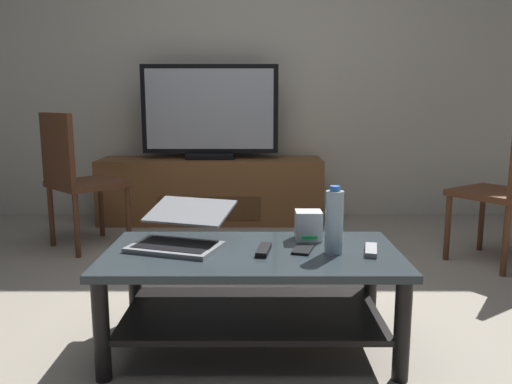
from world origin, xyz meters
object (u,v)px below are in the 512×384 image
at_px(laptop, 182,232).
at_px(water_bottle_near, 335,222).
at_px(media_cabinet, 213,190).
at_px(dining_chair, 510,187).
at_px(coffee_table, 253,281).
at_px(router_box, 310,225).
at_px(soundbar_remote, 372,250).
at_px(side_chair, 77,174).
at_px(tv_remote, 265,250).
at_px(cell_phone, 304,249).
at_px(television, 211,114).

xyz_separation_m(laptop, water_bottle_near, (0.61, -0.11, 0.07)).
relative_size(media_cabinet, dining_chair, 2.12).
xyz_separation_m(coffee_table, router_box, (0.24, 0.17, 0.19)).
bearing_deg(dining_chair, router_box, -145.71).
bearing_deg(dining_chair, media_cabinet, 148.18).
bearing_deg(router_box, soundbar_remote, -40.97).
relative_size(side_chair, laptop, 2.01).
xyz_separation_m(dining_chair, tv_remote, (-1.50, -1.08, -0.07)).
height_order(water_bottle_near, tv_remote, water_bottle_near).
bearing_deg(cell_phone, laptop, -172.77).
height_order(water_bottle_near, cell_phone, water_bottle_near).
xyz_separation_m(coffee_table, soundbar_remote, (0.47, -0.03, 0.14)).
distance_m(laptop, soundbar_remote, 0.77).
distance_m(media_cabinet, dining_chair, 2.26).
height_order(media_cabinet, laptop, laptop).
height_order(side_chair, cell_phone, side_chair).
bearing_deg(laptop, soundbar_remote, -7.76).
xyz_separation_m(laptop, router_box, (0.54, 0.09, 0.00)).
bearing_deg(media_cabinet, soundbar_remote, -69.88).
bearing_deg(television, router_box, -73.61).
xyz_separation_m(coffee_table, media_cabinet, (-0.36, 2.25, -0.02)).
distance_m(media_cabinet, router_box, 2.17).
bearing_deg(tv_remote, cell_phone, 17.49).
relative_size(laptop, tv_remote, 2.89).
height_order(dining_chair, tv_remote, dining_chair).
distance_m(coffee_table, dining_chair, 1.89).
bearing_deg(water_bottle_near, coffee_table, 174.45).
height_order(media_cabinet, water_bottle_near, water_bottle_near).
distance_m(dining_chair, cell_phone, 1.71).
bearing_deg(side_chair, router_box, -41.01).
xyz_separation_m(dining_chair, laptop, (-1.84, -0.98, -0.02)).
xyz_separation_m(laptop, soundbar_remote, (0.76, -0.10, -0.05)).
bearing_deg(router_box, television, 106.39).
relative_size(coffee_table, water_bottle_near, 4.38).
distance_m(coffee_table, tv_remote, 0.15).
bearing_deg(laptop, coffee_table, -14.99).
relative_size(television, router_box, 8.94).
relative_size(side_chair, tv_remote, 5.82).
bearing_deg(tv_remote, router_box, 53.44).
distance_m(coffee_table, cell_phone, 0.24).
bearing_deg(tv_remote, television, 109.00).
distance_m(coffee_table, soundbar_remote, 0.49).
distance_m(television, side_chair, 1.22).
bearing_deg(media_cabinet, tv_remote, -79.81).
bearing_deg(coffee_table, dining_chair, 34.51).
xyz_separation_m(side_chair, laptop, (0.91, -1.35, -0.05)).
xyz_separation_m(media_cabinet, dining_chair, (1.91, -1.18, 0.23)).
relative_size(coffee_table, tv_remote, 7.34).
bearing_deg(water_bottle_near, side_chair, 136.21).
xyz_separation_m(television, router_box, (0.60, -2.05, -0.43)).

